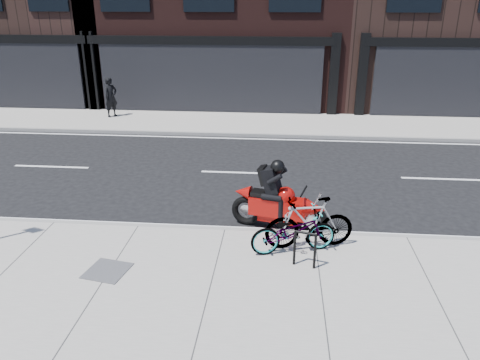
# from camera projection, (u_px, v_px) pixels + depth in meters

# --- Properties ---
(ground) EXTENTS (120.00, 120.00, 0.00)m
(ground) POSITION_uv_depth(u_px,v_px,m) (234.00, 199.00, 12.42)
(ground) COLOR black
(ground) RESTS_ON ground
(sidewalk_near) EXTENTS (60.00, 6.00, 0.13)m
(sidewalk_near) POSITION_uv_depth(u_px,v_px,m) (203.00, 317.00, 7.76)
(sidewalk_near) COLOR gray
(sidewalk_near) RESTS_ON ground
(sidewalk_far) EXTENTS (60.00, 3.50, 0.13)m
(sidewalk_far) POSITION_uv_depth(u_px,v_px,m) (253.00, 123.00, 19.58)
(sidewalk_far) COLOR gray
(sidewalk_far) RESTS_ON ground
(bike_rack) EXTENTS (0.43, 0.16, 0.75)m
(bike_rack) POSITION_uv_depth(u_px,v_px,m) (305.00, 246.00, 8.94)
(bike_rack) COLOR black
(bike_rack) RESTS_ON sidewalk_near
(bicycle_front) EXTENTS (1.87, 1.09, 0.93)m
(bicycle_front) POSITION_uv_depth(u_px,v_px,m) (293.00, 231.00, 9.45)
(bicycle_front) COLOR gray
(bicycle_front) RESTS_ON sidewalk_near
(bicycle_rear) EXTENTS (1.92, 0.89, 1.11)m
(bicycle_rear) POSITION_uv_depth(u_px,v_px,m) (309.00, 223.00, 9.61)
(bicycle_rear) COLOR gray
(bicycle_rear) RESTS_ON sidewalk_near
(motorcycle) EXTENTS (2.24, 0.95, 1.69)m
(motorcycle) POSITION_uv_depth(u_px,v_px,m) (283.00, 202.00, 10.55)
(motorcycle) COLOR black
(motorcycle) RESTS_ON ground
(pedestrian) EXTENTS (0.68, 0.74, 1.69)m
(pedestrian) POSITION_uv_depth(u_px,v_px,m) (111.00, 97.00, 20.11)
(pedestrian) COLOR black
(pedestrian) RESTS_ON sidewalk_far
(utility_grate) EXTENTS (0.88, 0.88, 0.02)m
(utility_grate) POSITION_uv_depth(u_px,v_px,m) (107.00, 271.00, 8.94)
(utility_grate) COLOR #4A4A4D
(utility_grate) RESTS_ON sidewalk_near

